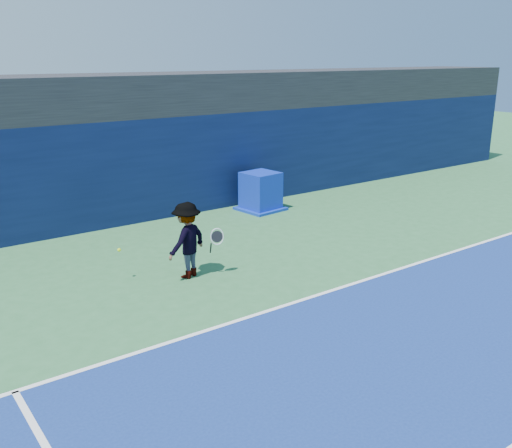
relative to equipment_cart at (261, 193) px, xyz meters
name	(u,v)px	position (x,y,z in m)	size (l,w,h in m)	color
ground	(401,373)	(-4.01, -9.11, -0.55)	(80.00, 80.00, 0.00)	#2E6739
baseline	(281,307)	(-4.01, -6.11, -0.54)	(24.00, 0.10, 0.01)	white
stadium_band	(103,95)	(-4.01, 2.39, 3.05)	(36.00, 3.00, 1.20)	black
back_wall_assembly	(122,171)	(-4.01, 1.39, 0.95)	(36.00, 1.03, 3.00)	#0A1338
equipment_cart	(261,193)	(0.00, 0.00, 0.00)	(1.40, 1.40, 1.21)	#0B23A6
tennis_player	(187,240)	(-4.68, -3.63, 0.30)	(1.38, 0.99, 1.70)	white
tennis_ball	(119,250)	(-5.99, -2.96, 0.16)	(0.08, 0.08, 0.08)	#B9DA18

